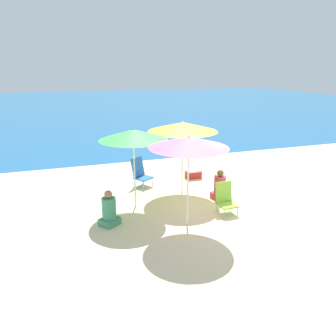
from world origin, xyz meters
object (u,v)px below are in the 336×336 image
object	(u,v)px
beach_chair_lime	(225,198)
cooler_box	(193,174)
beach_chair_blue	(140,172)
beach_umbrella_green	(133,135)
beach_umbrella_pink	(189,142)
person_seated_near	(220,187)
person_seated_far	(109,211)
beach_umbrella_yellow	(183,127)

from	to	relation	value
beach_chair_lime	cooler_box	xyz separation A→B (m)	(0.29, 2.62, -0.22)
beach_chair_lime	beach_chair_blue	size ratio (longest dim) A/B	0.89
beach_umbrella_green	beach_umbrella_pink	xyz separation A→B (m)	(0.85, -1.37, 0.04)
beach_umbrella_green	beach_chair_lime	world-z (taller)	beach_umbrella_green
person_seated_near	person_seated_far	size ratio (longest dim) A/B	1.00
beach_chair_lime	person_seated_near	xyz separation A→B (m)	(0.26, 0.78, -0.03)
beach_chair_lime	person_seated_far	xyz separation A→B (m)	(-2.74, 0.21, -0.03)
beach_umbrella_green	beach_chair_lime	distance (m)	2.66
beach_umbrella_green	person_seated_far	bearing A→B (deg)	-133.51
beach_umbrella_green	beach_chair_blue	world-z (taller)	beach_umbrella_green
beach_umbrella_pink	person_seated_far	size ratio (longest dim) A/B	2.49
beach_umbrella_green	beach_umbrella_pink	distance (m)	1.61
person_seated_near	cooler_box	size ratio (longest dim) A/B	1.72
beach_umbrella_yellow	cooler_box	distance (m)	2.09
beach_umbrella_yellow	beach_chair_lime	bearing A→B (deg)	-74.12
beach_chair_lime	cooler_box	size ratio (longest dim) A/B	1.55
beach_chair_lime	person_seated_near	world-z (taller)	person_seated_near
cooler_box	person_seated_far	bearing A→B (deg)	-141.50
beach_umbrella_yellow	beach_umbrella_pink	world-z (taller)	beach_umbrella_pink
beach_umbrella_yellow	beach_umbrella_pink	distance (m)	2.09
beach_umbrella_yellow	beach_chair_blue	size ratio (longest dim) A/B	2.42
beach_umbrella_pink	beach_chair_blue	xyz separation A→B (m)	(-0.35, 2.84, -1.47)
person_seated_far	cooler_box	xyz separation A→B (m)	(3.03, 2.41, -0.19)
beach_chair_lime	beach_umbrella_yellow	bearing A→B (deg)	104.20
beach_umbrella_green	beach_chair_lime	bearing A→B (deg)	-27.74
beach_umbrella_pink	beach_chair_blue	world-z (taller)	beach_umbrella_pink
beach_umbrella_green	beach_chair_lime	size ratio (longest dim) A/B	2.72
beach_umbrella_yellow	cooler_box	xyz separation A→B (m)	(0.76, 0.96, -1.69)
beach_umbrella_green	cooler_box	xyz separation A→B (m)	(2.25, 1.59, -1.69)
beach_umbrella_yellow	person_seated_near	bearing A→B (deg)	-50.36
beach_umbrella_yellow	person_seated_far	xyz separation A→B (m)	(-2.27, -1.45, -1.50)
beach_umbrella_pink	beach_chair_blue	distance (m)	3.21
beach_umbrella_pink	person_seated_far	bearing A→B (deg)	161.57
beach_umbrella_green	person_seated_near	xyz separation A→B (m)	(2.22, -0.25, -1.50)
beach_umbrella_green	cooler_box	distance (m)	3.23
beach_umbrella_pink	person_seated_near	size ratio (longest dim) A/B	2.49
beach_umbrella_pink	person_seated_far	world-z (taller)	beach_umbrella_pink
beach_chair_blue	person_seated_far	world-z (taller)	beach_chair_blue
person_seated_near	beach_umbrella_pink	bearing A→B (deg)	-148.87
beach_chair_lime	beach_chair_blue	bearing A→B (deg)	118.58
beach_umbrella_pink	beach_umbrella_yellow	bearing A→B (deg)	72.14
person_seated_far	person_seated_near	bearing A→B (deg)	65.22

